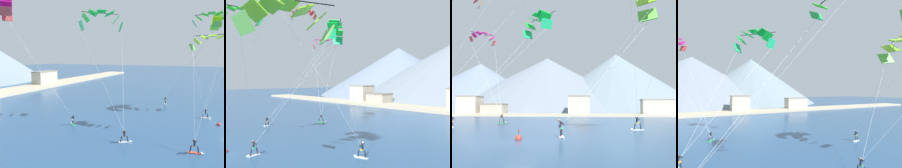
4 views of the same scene
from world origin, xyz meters
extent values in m
cube|color=#E54C33|center=(-12.43, 4.44, 0.04)|extent=(0.47, 1.45, 0.07)
cylinder|color=black|center=(-12.44, 4.83, 0.45)|extent=(0.13, 0.26, 0.77)
cylinder|color=black|center=(-12.42, 4.04, 0.45)|extent=(0.13, 0.26, 0.77)
cube|color=orange|center=(-12.43, 4.44, 0.87)|extent=(0.33, 0.25, 0.12)
cylinder|color=black|center=(-12.54, 4.43, 1.22)|extent=(0.46, 0.24, 0.66)
cylinder|color=black|center=(-12.44, 4.56, 1.40)|extent=(0.56, 0.10, 0.42)
cylinder|color=black|center=(-12.44, 4.31, 1.40)|extent=(0.56, 0.10, 0.42)
cylinder|color=black|center=(-12.26, 4.44, 1.37)|extent=(0.04, 0.52, 0.03)
sphere|color=#9E7051|center=(-12.71, 4.43, 1.61)|extent=(0.24, 0.24, 0.24)
cone|color=white|center=(-12.41, 3.57, 0.10)|extent=(0.37, 0.31, 0.36)
cube|color=white|center=(11.37, 11.95, 0.04)|extent=(1.50, 0.89, 0.07)
cylinder|color=#14232D|center=(11.75, 12.08, 0.45)|extent=(0.28, 0.20, 0.76)
cylinder|color=#14232D|center=(11.00, 11.82, 0.45)|extent=(0.28, 0.20, 0.76)
cube|color=yellow|center=(11.37, 11.95, 0.86)|extent=(0.34, 0.38, 0.12)
cylinder|color=#14232D|center=(11.34, 12.05, 1.21)|extent=(0.36, 0.50, 0.65)
cylinder|color=#14232D|center=(11.49, 12.00, 1.39)|extent=(0.26, 0.55, 0.42)
cylinder|color=#14232D|center=(11.25, 11.92, 1.39)|extent=(0.26, 0.55, 0.42)
cylinder|color=black|center=(11.43, 11.79, 1.36)|extent=(0.50, 0.20, 0.03)
sphere|color=beige|center=(11.28, 12.22, 1.60)|extent=(0.23, 0.23, 0.23)
cone|color=white|center=(10.55, 11.67, 0.10)|extent=(0.40, 0.44, 0.36)
cube|color=#33B266|center=(-9.46, 22.44, 0.04)|extent=(1.27, 1.38, 0.07)
cylinder|color=black|center=(-9.72, 22.14, 0.41)|extent=(0.24, 0.25, 0.69)
cylinder|color=black|center=(-9.20, 22.74, 0.41)|extent=(0.24, 0.25, 0.69)
cube|color=white|center=(-9.46, 22.44, 0.79)|extent=(0.36, 0.36, 0.12)
cylinder|color=black|center=(-9.40, 22.39, 1.11)|extent=(0.41, 0.39, 0.59)
cylinder|color=black|center=(-9.55, 22.37, 1.27)|extent=(0.43, 0.38, 0.38)
cylinder|color=black|center=(-9.41, 22.54, 1.27)|extent=(0.43, 0.38, 0.38)
cylinder|color=black|center=(-9.61, 22.58, 1.25)|extent=(0.36, 0.41, 0.03)
sphere|color=brown|center=(-9.31, 22.32, 1.48)|extent=(0.21, 0.21, 0.21)
cone|color=white|center=(-8.89, 23.10, 0.10)|extent=(0.47, 0.46, 0.36)
cube|color=white|center=(2.93, 3.61, 0.04)|extent=(0.75, 1.50, 0.07)
cylinder|color=#231E28|center=(2.85, 4.00, 0.44)|extent=(0.18, 0.27, 0.75)
cylinder|color=#231E28|center=(3.02, 3.23, 0.44)|extent=(0.18, 0.27, 0.75)
cube|color=#33B266|center=(2.93, 3.61, 0.85)|extent=(0.36, 0.30, 0.12)
cylinder|color=#231E28|center=(2.86, 3.60, 1.19)|extent=(0.42, 0.30, 0.64)
cylinder|color=#231E28|center=(2.93, 3.74, 1.37)|extent=(0.54, 0.20, 0.41)
cylinder|color=#231E28|center=(2.98, 3.50, 1.37)|extent=(0.54, 0.20, 0.41)
cylinder|color=black|center=(3.13, 3.66, 1.34)|extent=(0.15, 0.51, 0.03)
sphere|color=#9E7051|center=(2.75, 3.57, 1.59)|extent=(0.23, 0.23, 0.23)
cone|color=white|center=(3.12, 2.77, 0.10)|extent=(0.42, 0.37, 0.36)
cube|color=white|center=(-12.75, 12.62, 0.04)|extent=(1.07, 1.48, 0.07)
cylinder|color=black|center=(-12.94, 12.96, 0.43)|extent=(0.22, 0.27, 0.73)
cylinder|color=black|center=(-12.56, 12.27, 0.43)|extent=(0.22, 0.27, 0.73)
cube|color=orange|center=(-12.75, 12.62, 0.83)|extent=(0.38, 0.35, 0.12)
cylinder|color=black|center=(-12.82, 12.58, 1.16)|extent=(0.44, 0.37, 0.62)
cylinder|color=black|center=(-12.79, 12.73, 1.33)|extent=(0.50, 0.32, 0.40)
cylinder|color=black|center=(-12.67, 12.52, 1.33)|extent=(0.50, 0.32, 0.40)
cylinder|color=black|center=(-12.57, 12.71, 1.31)|extent=(0.27, 0.47, 0.03)
sphere|color=brown|center=(-12.92, 12.52, 1.55)|extent=(0.22, 0.22, 0.22)
cone|color=white|center=(-12.34, 11.85, 0.10)|extent=(0.46, 0.43, 0.36)
cube|color=green|center=(-0.61, 5.85, 15.64)|extent=(1.34, 0.67, 0.95)
cube|color=#2DE61D|center=(-0.63, 5.21, 16.36)|extent=(1.36, 0.92, 0.78)
cube|color=#2DE61D|center=(-0.67, 4.37, 16.83)|extent=(1.37, 1.07, 0.51)
cube|color=#2DE61D|center=(-0.74, 3.43, 16.99)|extent=(1.38, 1.11, 0.19)
cube|color=#2DE61D|center=(-0.83, 2.49, 16.83)|extent=(1.37, 1.11, 0.51)
cylinder|color=black|center=(-0.17, 3.38, 16.96)|extent=(0.26, 5.01, 0.10)
cylinder|color=silver|center=(-6.45, 5.25, 8.29)|extent=(11.68, 1.65, 13.85)
cylinder|color=silver|center=(-6.67, 2.63, 8.29)|extent=(11.23, 3.66, 13.85)
cube|color=#5CC03D|center=(14.67, 2.84, 16.61)|extent=(0.83, 1.68, 1.22)
cube|color=#97D411|center=(14.06, 2.68, 17.57)|extent=(1.16, 1.71, 1.07)
cube|color=#97D411|center=(13.12, 2.55, 18.21)|extent=(1.32, 1.73, 0.75)
cube|color=#97D411|center=(12.01, 2.45, 18.43)|extent=(1.30, 1.74, 0.31)
cube|color=#97D411|center=(10.89, 2.40, 18.21)|extent=(1.18, 1.73, 0.75)
cube|color=#97D411|center=(9.94, 2.41, 17.57)|extent=(0.94, 1.72, 1.07)
cube|color=#5CC03D|center=(9.31, 2.48, 16.61)|extent=(0.61, 1.69, 1.22)
cylinder|color=black|center=(12.06, 1.71, 18.35)|extent=(5.33, 1.07, 0.10)
cylinder|color=silver|center=(13.12, 7.36, 8.71)|extent=(3.43, 8.92, 14.72)
cylinder|color=silver|center=(10.29, 7.17, 8.71)|extent=(2.30, 9.30, 14.72)
cube|color=#C24340|center=(-17.37, 26.40, 16.11)|extent=(1.30, 1.32, 1.05)
cube|color=#D80E7E|center=(-16.97, 26.79, 16.96)|extent=(1.53, 1.55, 0.89)
cube|color=#D80E7E|center=(-16.38, 27.39, 17.54)|extent=(1.68, 1.68, 0.58)
cube|color=#D80E7E|center=(-15.70, 28.13, 17.74)|extent=(1.72, 1.70, 0.18)
cube|color=#D80E7E|center=(-15.03, 28.87, 17.54)|extent=(1.70, 1.65, 0.58)
cube|color=#D80E7E|center=(-14.48, 29.51, 16.96)|extent=(1.58, 1.49, 0.89)
cube|color=#C24340|center=(-14.13, 29.95, 16.11)|extent=(1.37, 1.24, 1.05)
cylinder|color=black|center=(-16.15, 28.54, 17.77)|extent=(3.48, 3.49, 0.10)
cylinder|color=silver|center=(-13.54, 24.44, 8.43)|extent=(7.90, 3.77, 14.38)
cylinder|color=silver|center=(-11.83, 26.32, 8.43)|extent=(4.48, 7.53, 14.38)
cube|color=#66B946|center=(11.73, 6.86, 12.49)|extent=(1.92, 1.36, 1.67)
cube|color=#8DD825|center=(11.40, 5.93, 13.65)|extent=(1.95, 1.68, 1.47)
cube|color=#8DD825|center=(11.13, 4.63, 14.42)|extent=(1.97, 1.79, 1.09)
cube|color=#8DD825|center=(10.98, 3.13, 14.68)|extent=(1.99, 1.70, 0.57)
cube|color=#8DD825|center=(10.96, 1.63, 14.42)|extent=(1.99, 1.57, 1.09)
cylinder|color=black|center=(11.82, 3.08, 14.88)|extent=(2.35, 7.42, 0.10)
cylinder|color=silver|center=(7.52, 5.40, 6.57)|extent=(8.81, 3.52, 10.48)
cylinder|color=silver|center=(7.28, 1.34, 6.57)|extent=(8.33, 4.65, 10.48)
cube|color=#1ABC66|center=(-5.28, 23.17, 15.71)|extent=(1.59, 1.71, 1.59)
cube|color=#0FCF31|center=(-4.68, 22.70, 17.01)|extent=(1.97, 2.09, 1.39)
cube|color=#0FCF31|center=(-3.83, 21.84, 17.89)|extent=(2.23, 2.30, 0.95)
cube|color=#0FCF31|center=(-2.87, 20.73, 18.20)|extent=(2.34, 2.32, 0.34)
cube|color=#0FCF31|center=(-1.96, 19.56, 17.89)|extent=(2.32, 2.18, 0.95)
cube|color=#0FCF31|center=(-1.28, 18.56, 17.01)|extent=(2.15, 1.86, 1.39)
cube|color=#1ABC66|center=(-0.94, 17.88, 15.71)|extent=(1.84, 1.40, 1.59)
cylinder|color=black|center=(-2.26, 21.22, 18.10)|extent=(5.01, 4.74, 0.10)
cylinder|color=silver|center=(-9.01, 17.97, 8.14)|extent=(7.16, 10.55, 13.69)
cylinder|color=silver|center=(-6.75, 15.20, 8.14)|extent=(11.69, 5.02, 13.69)
sphere|color=red|center=(-0.52, 1.62, 0.15)|extent=(0.56, 0.56, 0.56)
cylinder|color=black|center=(-0.52, 1.62, 0.65)|extent=(0.04, 0.04, 0.44)
cube|color=red|center=(-0.43, 1.62, 0.83)|extent=(0.18, 0.01, 0.12)
cube|color=#B7AD9E|center=(26.14, 58.87, 2.42)|extent=(9.22, 4.20, 4.84)
cube|color=gray|center=(26.14, 58.87, 4.99)|extent=(9.59, 4.37, 0.30)
camera|label=1|loc=(-37.15, 3.39, 10.73)|focal=35.00mm
camera|label=2|loc=(29.64, -7.52, 8.33)|focal=40.00mm
camera|label=3|loc=(5.49, -19.46, 2.82)|focal=40.00mm
camera|label=4|loc=(-10.82, -8.49, 7.98)|focal=28.00mm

